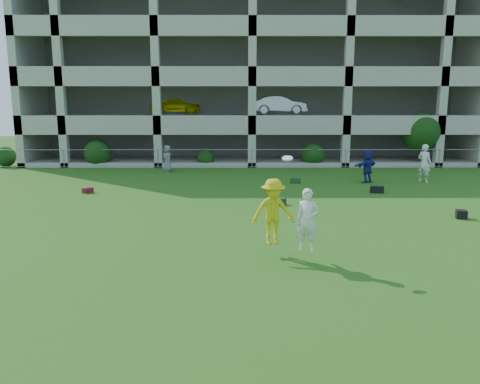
{
  "coord_description": "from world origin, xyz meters",
  "views": [
    {
      "loc": [
        -0.91,
        -10.7,
        3.96
      ],
      "look_at": [
        -0.84,
        3.0,
        1.4
      ],
      "focal_mm": 35.0,
      "sensor_mm": 36.0,
      "label": 1
    }
  ],
  "objects_px": {
    "bystander_e": "(424,163)",
    "bystander_d": "(367,166)",
    "parking_garage": "(249,79)",
    "crate_d": "(461,214)",
    "bystander_c": "(167,159)",
    "frisbee_contest": "(280,213)"
  },
  "relations": [
    {
      "from": "bystander_e",
      "to": "parking_garage",
      "type": "xyz_separation_m",
      "value": [
        -8.76,
        14.42,
        5.03
      ]
    },
    {
      "from": "bystander_e",
      "to": "bystander_d",
      "type": "bearing_deg",
      "value": 51.39
    },
    {
      "from": "bystander_e",
      "to": "crate_d",
      "type": "bearing_deg",
      "value": 125.67
    },
    {
      "from": "bystander_d",
      "to": "parking_garage",
      "type": "relative_size",
      "value": 0.06
    },
    {
      "from": "bystander_d",
      "to": "bystander_c",
      "type": "bearing_deg",
      "value": -57.96
    },
    {
      "from": "bystander_c",
      "to": "frisbee_contest",
      "type": "height_order",
      "value": "frisbee_contest"
    },
    {
      "from": "parking_garage",
      "to": "bystander_d",
      "type": "bearing_deg",
      "value": -68.42
    },
    {
      "from": "parking_garage",
      "to": "bystander_e",
      "type": "bearing_deg",
      "value": -58.71
    },
    {
      "from": "bystander_d",
      "to": "crate_d",
      "type": "height_order",
      "value": "bystander_d"
    },
    {
      "from": "frisbee_contest",
      "to": "parking_garage",
      "type": "bearing_deg",
      "value": 90.43
    },
    {
      "from": "bystander_c",
      "to": "bystander_d",
      "type": "distance_m",
      "value": 11.62
    },
    {
      "from": "bystander_c",
      "to": "crate_d",
      "type": "distance_m",
      "value": 16.96
    },
    {
      "from": "crate_d",
      "to": "parking_garage",
      "type": "height_order",
      "value": "parking_garage"
    },
    {
      "from": "bystander_e",
      "to": "crate_d",
      "type": "height_order",
      "value": "bystander_e"
    },
    {
      "from": "frisbee_contest",
      "to": "bystander_e",
      "type": "bearing_deg",
      "value": 54.91
    },
    {
      "from": "bystander_d",
      "to": "parking_garage",
      "type": "distance_m",
      "value": 16.51
    },
    {
      "from": "bystander_e",
      "to": "parking_garage",
      "type": "bearing_deg",
      "value": -10.58
    },
    {
      "from": "bystander_d",
      "to": "crate_d",
      "type": "xyz_separation_m",
      "value": [
        1.24,
        -7.76,
        -0.7
      ]
    },
    {
      "from": "bystander_c",
      "to": "frisbee_contest",
      "type": "relative_size",
      "value": 0.67
    },
    {
      "from": "crate_d",
      "to": "parking_garage",
      "type": "distance_m",
      "value": 24.15
    },
    {
      "from": "crate_d",
      "to": "frisbee_contest",
      "type": "bearing_deg",
      "value": -148.0
    },
    {
      "from": "bystander_d",
      "to": "frisbee_contest",
      "type": "bearing_deg",
      "value": 27.75
    }
  ]
}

